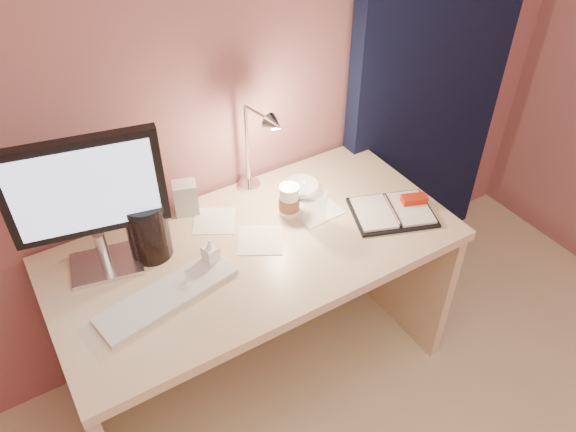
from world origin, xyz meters
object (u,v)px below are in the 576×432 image
desk (248,277)px  clear_cup (315,209)px  monitor (87,195)px  lotion_bottle (211,251)px  dark_jar (148,231)px  product_box (186,198)px  bowl (301,188)px  coffee_cup (289,201)px  desk_lamp (254,148)px  keyboard (168,295)px  planner (394,211)px

desk → clear_cup: 0.39m
desk → monitor: 0.71m
lotion_bottle → dark_jar: bearing=135.2°
product_box → monitor: bearing=-141.2°
bowl → product_box: product_box is taller
monitor → dark_jar: bearing=5.0°
coffee_cup → clear_cup: 0.11m
clear_cup → desk_lamp: bearing=115.1°
monitor → bowl: monitor is taller
clear_cup → desk_lamp: size_ratio=0.39×
clear_cup → dark_jar: dark_jar is taller
clear_cup → lotion_bottle: bearing=177.5°
desk → keyboard: size_ratio=3.07×
lotion_bottle → desk_lamp: bearing=36.7°
planner → coffee_cup: bearing=169.6°
desk_lamp → desk: bearing=-143.3°
coffee_cup → desk_lamp: (-0.07, 0.13, 0.18)m
lotion_bottle → dark_jar: dark_jar is taller
coffee_cup → bowl: size_ratio=0.90×
planner → lotion_bottle: lotion_bottle is taller
dark_jar → coffee_cup: bearing=-7.1°
clear_cup → desk_lamp: 0.30m
desk → keyboard: 0.45m
keyboard → desk_lamp: size_ratio=1.21×
keyboard → dark_jar: dark_jar is taller
clear_cup → monitor: bearing=165.2°
dark_jar → desk_lamp: 0.46m
keyboard → clear_cup: clear_cup is taller
keyboard → desk_lamp: (0.47, 0.28, 0.23)m
desk → clear_cup: (0.23, -0.09, 0.30)m
keyboard → planner: bearing=-13.7°
planner → product_box: product_box is taller
keyboard → coffee_cup: 0.56m
desk → monitor: (-0.47, 0.09, 0.52)m
product_box → desk_lamp: desk_lamp is taller
desk → product_box: bearing=120.5°
planner → bowl: 0.36m
planner → desk_lamp: (-0.40, 0.33, 0.22)m
lotion_bottle → coffee_cup: bearing=13.6°
monitor → coffee_cup: size_ratio=4.02×
keyboard → bowl: size_ratio=3.34×
desk → product_box: product_box is taller
bowl → lotion_bottle: bearing=-159.9°
clear_cup → coffee_cup: bearing=112.9°
desk → desk_lamp: desk_lamp is taller
planner → coffee_cup: coffee_cup is taller
clear_cup → product_box: clear_cup is taller
desk → bowl: bearing=17.5°
desk → keyboard: (-0.35, -0.14, 0.24)m
desk → lotion_bottle: size_ratio=13.46×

